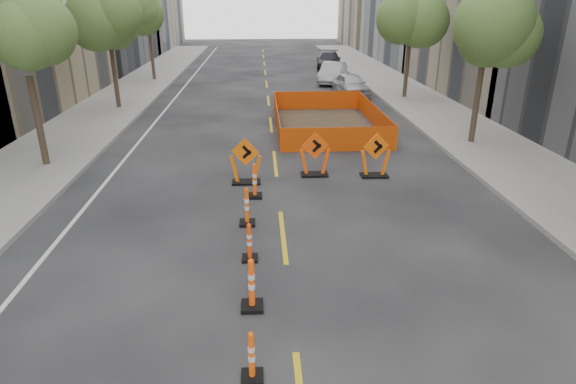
{
  "coord_description": "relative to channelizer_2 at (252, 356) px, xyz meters",
  "views": [
    {
      "loc": [
        -0.54,
        -7.25,
        5.78
      ],
      "look_at": [
        0.15,
        4.33,
        1.1
      ],
      "focal_mm": 30.0,
      "sensor_mm": 36.0,
      "label": 1
    }
  ],
  "objects": [
    {
      "name": "tree_l_d",
      "position": [
        -7.64,
        31.08,
        4.06
      ],
      "size": [
        2.8,
        2.8,
        5.95
      ],
      "color": "#382B1E",
      "rests_on": "ground"
    },
    {
      "name": "safety_fence",
      "position": [
        3.39,
        16.44,
        0.04
      ],
      "size": [
        4.72,
        8.04,
        1.0
      ],
      "primitive_type": null,
      "rotation": [
        0.0,
        0.0,
        -0.0
      ],
      "color": "#E13E0B",
      "rests_on": "ground"
    },
    {
      "name": "tree_l_b",
      "position": [
        -7.64,
        11.08,
        4.06
      ],
      "size": [
        2.8,
        2.8,
        5.95
      ],
      "color": "#382B1E",
      "rests_on": "ground"
    },
    {
      "name": "parked_car_near",
      "position": [
        6.07,
        24.48,
        0.22
      ],
      "size": [
        2.14,
        4.22,
        1.38
      ],
      "primitive_type": "imported",
      "rotation": [
        0.0,
        0.0,
        0.13
      ],
      "color": "#BDBDBF",
      "rests_on": "ground"
    },
    {
      "name": "channelizer_2",
      "position": [
        0.0,
        0.0,
        0.0
      ],
      "size": [
        0.37,
        0.37,
        0.93
      ],
      "primitive_type": null,
      "color": "#E75009",
      "rests_on": "ground"
    },
    {
      "name": "chevron_sign_left",
      "position": [
        -0.28,
        9.02,
        0.33
      ],
      "size": [
        1.19,
        0.9,
        1.58
      ],
      "primitive_type": null,
      "rotation": [
        0.0,
        0.0,
        -0.28
      ],
      "color": "#E05D09",
      "rests_on": "ground"
    },
    {
      "name": "channelizer_5",
      "position": [
        -0.19,
        5.82,
        0.08
      ],
      "size": [
        0.43,
        0.43,
        1.09
      ],
      "primitive_type": null,
      "color": "#E24E09",
      "rests_on": "ground"
    },
    {
      "name": "channelizer_6",
      "position": [
        0.01,
        7.76,
        0.09
      ],
      "size": [
        0.44,
        0.44,
        1.11
      ],
      "primitive_type": null,
      "color": "#FF4B0A",
      "rests_on": "ground"
    },
    {
      "name": "tree_r_c",
      "position": [
        9.16,
        23.08,
        4.06
      ],
      "size": [
        2.8,
        2.8,
        5.95
      ],
      "color": "#382B1E",
      "rests_on": "ground"
    },
    {
      "name": "ground_plane",
      "position": [
        0.76,
        1.08,
        -0.46
      ],
      "size": [
        140.0,
        140.0,
        0.0
      ],
      "primitive_type": "plane",
      "color": "black"
    },
    {
      "name": "tree_l_c",
      "position": [
        -7.64,
        21.08,
        4.06
      ],
      "size": [
        2.8,
        2.8,
        5.95
      ],
      "color": "#382B1E",
      "rests_on": "ground"
    },
    {
      "name": "parked_car_far",
      "position": [
        6.34,
        36.67,
        0.28
      ],
      "size": [
        2.66,
        5.33,
        1.49
      ],
      "primitive_type": "imported",
      "rotation": [
        0.0,
        0.0,
        -0.12
      ],
      "color": "black",
      "rests_on": "ground"
    },
    {
      "name": "tree_r_b",
      "position": [
        9.16,
        13.08,
        4.06
      ],
      "size": [
        2.8,
        2.8,
        5.95
      ],
      "color": "#382B1E",
      "rests_on": "ground"
    },
    {
      "name": "parked_car_mid",
      "position": [
        5.59,
        29.31,
        0.27
      ],
      "size": [
        2.81,
        4.68,
        1.46
      ],
      "primitive_type": "imported",
      "rotation": [
        0.0,
        0.0,
        -0.31
      ],
      "color": "#999A9E",
      "rests_on": "ground"
    },
    {
      "name": "sidewalk_left",
      "position": [
        -8.24,
        13.08,
        -0.39
      ],
      "size": [
        4.0,
        90.0,
        0.15
      ],
      "primitive_type": "cube",
      "color": "gray",
      "rests_on": "ground"
    },
    {
      "name": "channelizer_4",
      "position": [
        -0.09,
        3.88,
        0.01
      ],
      "size": [
        0.38,
        0.38,
        0.95
      ],
      "primitive_type": null,
      "color": "#E03B09",
      "rests_on": "ground"
    },
    {
      "name": "channelizer_3",
      "position": [
        -0.02,
        1.94,
        0.1
      ],
      "size": [
        0.44,
        0.44,
        1.13
      ],
      "primitive_type": null,
      "color": "#FF4C0A",
      "rests_on": "ground"
    },
    {
      "name": "chevron_sign_center",
      "position": [
        2.09,
        9.63,
        0.32
      ],
      "size": [
        1.11,
        0.74,
        1.57
      ],
      "primitive_type": null,
      "rotation": [
        0.0,
        0.0,
        0.11
      ],
      "color": "#E74609",
      "rests_on": "ground"
    },
    {
      "name": "chevron_sign_right",
      "position": [
        4.16,
        9.41,
        0.32
      ],
      "size": [
        1.16,
        0.84,
        1.58
      ],
      "primitive_type": null,
      "rotation": [
        0.0,
        0.0,
        0.21
      ],
      "color": "#E55A09",
      "rests_on": "ground"
    },
    {
      "name": "sidewalk_right",
      "position": [
        9.76,
        13.08,
        -0.39
      ],
      "size": [
        4.0,
        90.0,
        0.15
      ],
      "primitive_type": "cube",
      "color": "gray",
      "rests_on": "ground"
    }
  ]
}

